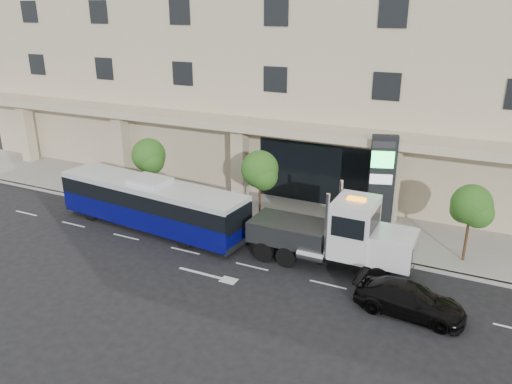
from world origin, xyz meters
TOP-DOWN VIEW (x-y plane):
  - ground at (0.00, 0.00)m, footprint 120.00×120.00m
  - sidewalk at (0.00, 5.00)m, footprint 120.00×6.00m
  - curb at (0.00, 2.00)m, footprint 120.00×0.30m
  - convention_center at (-0.00, 15.42)m, footprint 60.00×17.60m
  - tree_left at (-9.97, 3.59)m, footprint 2.27×2.20m
  - tree_mid at (-1.97, 3.59)m, footprint 2.28×2.20m
  - tree_right at (9.53, 3.59)m, footprint 2.10×2.00m
  - city_bus at (-7.38, 0.21)m, footprint 12.45×3.74m
  - tow_truck at (3.79, 0.31)m, footprint 9.29×2.41m
  - black_sedan at (7.80, -2.27)m, footprint 4.74×2.18m
  - signage_pylon at (4.72, 5.34)m, footprint 1.48×0.91m

SIDE VIEW (x-z plane):
  - ground at x=0.00m, z-range 0.00..0.00m
  - sidewalk at x=0.00m, z-range 0.00..0.15m
  - curb at x=0.00m, z-range 0.00..0.15m
  - black_sedan at x=7.80m, z-range 0.00..1.34m
  - city_bus at x=-7.38m, z-range 0.03..3.13m
  - tow_truck at x=3.79m, z-range -0.38..3.86m
  - signage_pylon at x=4.72m, z-range 0.20..5.83m
  - tree_right at x=9.53m, z-range 1.01..5.06m
  - tree_left at x=-9.97m, z-range 1.00..5.22m
  - tree_mid at x=-1.97m, z-range 1.07..5.45m
  - convention_center at x=0.00m, z-range -0.03..19.97m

